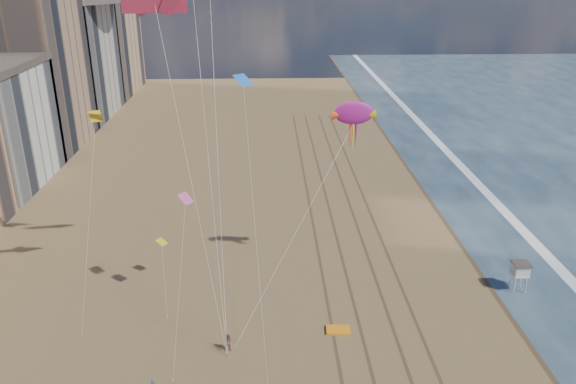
% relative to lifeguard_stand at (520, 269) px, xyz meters
% --- Properties ---
extents(wet_sand, '(260.00, 260.00, 0.00)m').
position_rel_lifeguard_stand_xyz_m(wet_sand, '(1.87, 16.37, -2.25)').
color(wet_sand, '#42301E').
rests_on(wet_sand, ground).
extents(foam, '(260.00, 260.00, 0.00)m').
position_rel_lifeguard_stand_xyz_m(foam, '(6.07, 16.37, -2.25)').
color(foam, white).
rests_on(foam, ground).
extents(tracks, '(7.68, 120.00, 0.01)m').
position_rel_lifeguard_stand_xyz_m(tracks, '(-14.58, 6.37, -2.24)').
color(tracks, brown).
rests_on(tracks, ground).
extents(buildings, '(34.72, 131.35, 29.00)m').
position_rel_lifeguard_stand_xyz_m(buildings, '(-62.86, 41.96, 11.30)').
color(buildings, '#C6B284').
rests_on(buildings, ground).
extents(lifeguard_stand, '(1.62, 1.62, 2.92)m').
position_rel_lifeguard_stand_xyz_m(lifeguard_stand, '(0.00, 0.00, 0.00)').
color(lifeguard_stand, white).
rests_on(lifeguard_stand, ground).
extents(grounded_kite, '(2.12, 1.43, 0.23)m').
position_rel_lifeguard_stand_xyz_m(grounded_kite, '(-17.86, -5.82, -2.13)').
color(grounded_kite, orange).
rests_on(grounded_kite, ground).
extents(show_kite, '(7.33, 5.97, 21.94)m').
position_rel_lifeguard_stand_xyz_m(show_kite, '(-15.91, 3.37, 14.31)').
color(show_kite, '#B41B89').
rests_on(show_kite, ground).
extents(kite_flyer_b, '(0.85, 0.70, 1.62)m').
position_rel_lifeguard_stand_xyz_m(kite_flyer_b, '(-26.99, -8.09, -1.44)').
color(kite_flyer_b, '#924C4A').
rests_on(kite_flyer_b, ground).
extents(small_kites, '(14.51, 10.67, 17.89)m').
position_rel_lifeguard_stand_xyz_m(small_kites, '(-31.76, -1.04, 12.24)').
color(small_kites, '#D75397').
rests_on(small_kites, ground).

